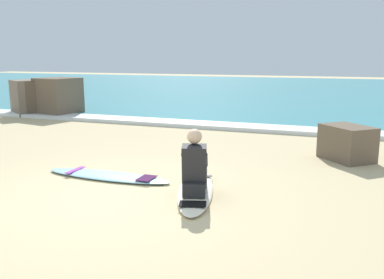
{
  "coord_description": "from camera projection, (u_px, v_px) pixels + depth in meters",
  "views": [
    {
      "loc": [
        3.13,
        -4.93,
        2.01
      ],
      "look_at": [
        0.51,
        1.97,
        0.55
      ],
      "focal_mm": 39.35,
      "sensor_mm": 36.0,
      "label": 1
    }
  ],
  "objects": [
    {
      "name": "rock_outcrop_distant",
      "position": [
        49.0,
        97.0,
        14.85
      ],
      "size": [
        2.66,
        2.55,
        1.29
      ],
      "color": "brown",
      "rests_on": "ground"
    },
    {
      "name": "surfboard_spare_near",
      "position": [
        108.0,
        176.0,
        7.09
      ],
      "size": [
        2.31,
        0.53,
        0.08
      ],
      "color": "#9ED1E5",
      "rests_on": "ground"
    },
    {
      "name": "sea",
      "position": [
        294.0,
        90.0,
        24.5
      ],
      "size": [
        80.0,
        28.0,
        0.1
      ],
      "primitive_type": "cube",
      "color": "teal",
      "rests_on": "ground"
    },
    {
      "name": "surfer_seated",
      "position": [
        195.0,
        169.0,
        6.0
      ],
      "size": [
        0.53,
        0.77,
        0.95
      ],
      "color": "#232326",
      "rests_on": "surfboard_main"
    },
    {
      "name": "ground_plane",
      "position": [
        110.0,
        200.0,
        6.0
      ],
      "size": [
        80.0,
        80.0,
        0.0
      ],
      "primitive_type": "plane",
      "color": "#CCB584"
    },
    {
      "name": "shoreline_rock",
      "position": [
        347.0,
        143.0,
        8.23
      ],
      "size": [
        1.16,
        1.17,
        0.68
      ],
      "primitive_type": "cube",
      "rotation": [
        0.0,
        0.0,
        2.32
      ],
      "color": "brown",
      "rests_on": "ground"
    },
    {
      "name": "breaking_foam",
      "position": [
        231.0,
        126.0,
        11.94
      ],
      "size": [
        80.0,
        0.9,
        0.11
      ],
      "primitive_type": "cube",
      "color": "white",
      "rests_on": "ground"
    },
    {
      "name": "surfboard_main",
      "position": [
        196.0,
        190.0,
        6.33
      ],
      "size": [
        1.16,
        2.3,
        0.08
      ],
      "color": "#EFE5C6",
      "rests_on": "ground"
    }
  ]
}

